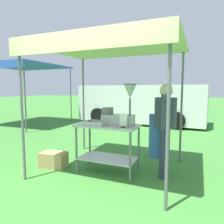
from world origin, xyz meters
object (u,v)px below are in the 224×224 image
at_px(stall_canopy, 110,50).
at_px(vendor, 165,125).
at_px(supply_crate, 54,160).
at_px(menu_sign, 123,121).
at_px(donut_tray, 96,124).
at_px(neighbour_tent, 23,67).
at_px(van_white, 141,104).
at_px(donut_cart, 108,138).
at_px(donut_fryer, 120,112).

relative_size(stall_canopy, vendor, 1.57).
distance_m(stall_canopy, vendor, 1.64).
bearing_deg(supply_crate, menu_sign, 1.54).
xyz_separation_m(donut_tray, neighbour_tent, (-5.31, 3.55, 1.55)).
relative_size(stall_canopy, supply_crate, 4.80).
bearing_deg(menu_sign, van_white, 102.02).
distance_m(supply_crate, van_white, 6.02).
xyz_separation_m(stall_canopy, donut_tray, (-0.18, -0.21, -1.30)).
bearing_deg(donut_cart, supply_crate, -170.72).
distance_m(donut_tray, vendor, 1.21).
distance_m(donut_fryer, supply_crate, 1.64).
xyz_separation_m(stall_canopy, supply_crate, (-1.08, -0.28, -2.06)).
height_order(donut_tray, menu_sign, menu_sign).
distance_m(stall_canopy, menu_sign, 1.30).
relative_size(vendor, supply_crate, 3.05).
distance_m(donut_cart, donut_fryer, 0.53).
distance_m(donut_tray, menu_sign, 0.54).
bearing_deg(van_white, donut_fryer, -78.88).
xyz_separation_m(donut_cart, donut_fryer, (0.21, 0.09, 0.48)).
bearing_deg(donut_fryer, donut_cart, -157.15).
xyz_separation_m(supply_crate, neighbour_tent, (-4.41, 3.62, 2.31)).
bearing_deg(supply_crate, donut_tray, 4.28).
height_order(stall_canopy, supply_crate, stall_canopy).
relative_size(donut_tray, menu_sign, 1.63).
relative_size(donut_fryer, menu_sign, 3.10).
height_order(donut_tray, van_white, van_white).
height_order(stall_canopy, donut_fryer, stall_canopy).
bearing_deg(donut_fryer, menu_sign, -58.06).
relative_size(donut_fryer, neighbour_tent, 0.24).
bearing_deg(donut_tray, vendor, 16.51).
bearing_deg(van_white, supply_crate, -91.63).
distance_m(donut_fryer, menu_sign, 0.30).
height_order(donut_fryer, menu_sign, donut_fryer).
xyz_separation_m(donut_tray, supply_crate, (-0.90, -0.07, -0.76)).
relative_size(menu_sign, neighbour_tent, 0.08).
bearing_deg(menu_sign, supply_crate, -178.46).
distance_m(menu_sign, supply_crate, 1.66).
bearing_deg(donut_fryer, stall_canopy, 176.79).
height_order(vendor, supply_crate, vendor).
height_order(menu_sign, van_white, van_white).
xyz_separation_m(donut_cart, van_white, (-0.91, 5.79, 0.24)).
relative_size(vendor, neighbour_tent, 0.53).
relative_size(donut_cart, donut_tray, 2.91).
bearing_deg(donut_fryer, vendor, 10.75).
bearing_deg(supply_crate, vendor, 11.27).
bearing_deg(supply_crate, donut_fryer, 11.58).
relative_size(donut_cart, menu_sign, 4.76).
xyz_separation_m(menu_sign, vendor, (0.63, 0.37, -0.08)).
height_order(donut_fryer, van_white, van_white).
bearing_deg(supply_crate, stall_canopy, 14.29).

